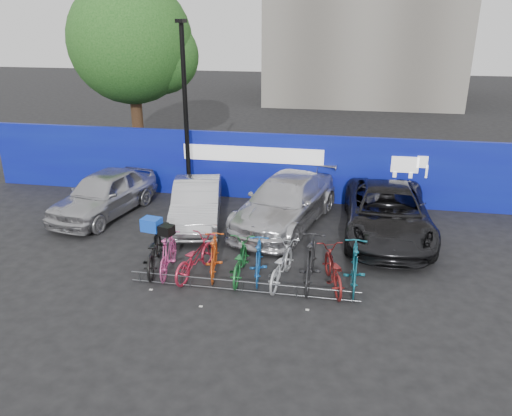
% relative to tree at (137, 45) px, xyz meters
% --- Properties ---
extents(ground, '(100.00, 100.00, 0.00)m').
position_rel_tree_xyz_m(ground, '(6.77, -10.06, -5.07)').
color(ground, black).
rests_on(ground, ground).
extents(hoarding, '(22.00, 0.18, 2.40)m').
position_rel_tree_xyz_m(hoarding, '(6.78, -4.06, -3.86)').
color(hoarding, '#0A0F96').
rests_on(hoarding, ground).
extents(tree, '(5.40, 5.20, 7.80)m').
position_rel_tree_xyz_m(tree, '(0.00, 0.00, 0.00)').
color(tree, '#382314').
rests_on(tree, ground).
extents(lamppost, '(0.25, 0.50, 6.11)m').
position_rel_tree_xyz_m(lamppost, '(3.57, -4.66, -1.80)').
color(lamppost, black).
rests_on(lamppost, ground).
extents(bike_rack, '(5.60, 0.03, 0.30)m').
position_rel_tree_xyz_m(bike_rack, '(6.77, -10.66, -4.91)').
color(bike_rack, '#595B60').
rests_on(bike_rack, ground).
extents(car_0, '(2.50, 4.58, 1.48)m').
position_rel_tree_xyz_m(car_0, '(1.26, -6.56, -4.33)').
color(car_0, '#AAAAAF').
rests_on(car_0, ground).
extents(car_1, '(2.30, 4.32, 1.35)m').
position_rel_tree_xyz_m(car_1, '(4.47, -6.66, -4.39)').
color(car_1, '#BABBBF').
rests_on(car_1, ground).
extents(car_2, '(3.40, 5.52, 1.49)m').
position_rel_tree_xyz_m(car_2, '(7.24, -6.27, -4.32)').
color(car_2, silver).
rests_on(car_2, ground).
extents(car_3, '(2.52, 5.33, 1.47)m').
position_rel_tree_xyz_m(car_3, '(10.33, -6.61, -4.33)').
color(car_3, black).
rests_on(car_3, ground).
extents(bike_0, '(1.15, 2.16, 1.08)m').
position_rel_tree_xyz_m(bike_0, '(4.26, -9.87, -4.53)').
color(bike_0, black).
rests_on(bike_0, ground).
extents(bike_1, '(0.70, 1.81, 1.06)m').
position_rel_tree_xyz_m(bike_1, '(4.70, -10.01, -4.54)').
color(bike_1, '#E44F9D').
rests_on(bike_1, ground).
extents(bike_2, '(1.08, 1.99, 0.99)m').
position_rel_tree_xyz_m(bike_2, '(5.42, -10.02, -4.57)').
color(bike_2, '#B0213B').
rests_on(bike_2, ground).
extents(bike_3, '(0.79, 1.77, 1.03)m').
position_rel_tree_xyz_m(bike_3, '(5.88, -9.88, -4.55)').
color(bike_3, '#D94F18').
rests_on(bike_3, ground).
extents(bike_4, '(0.71, 1.83, 0.95)m').
position_rel_tree_xyz_m(bike_4, '(6.55, -9.94, -4.60)').
color(bike_4, '#1C6D2E').
rests_on(bike_4, ground).
extents(bike_5, '(0.68, 1.74, 1.02)m').
position_rel_tree_xyz_m(bike_5, '(7.03, -9.89, -4.56)').
color(bike_5, '#1B5DB3').
rests_on(bike_5, ground).
extents(bike_6, '(0.91, 1.95, 0.99)m').
position_rel_tree_xyz_m(bike_6, '(7.61, -10.00, -4.58)').
color(bike_6, '#B7BABF').
rests_on(bike_6, ground).
extents(bike_7, '(0.63, 2.06, 1.23)m').
position_rel_tree_xyz_m(bike_7, '(8.33, -9.97, -4.45)').
color(bike_7, black).
rests_on(bike_7, ground).
extents(bike_8, '(1.07, 1.95, 0.97)m').
position_rel_tree_xyz_m(bike_8, '(8.87, -10.02, -4.58)').
color(bike_8, maroon).
rests_on(bike_8, ground).
extents(bike_9, '(0.55, 1.90, 1.14)m').
position_rel_tree_xyz_m(bike_9, '(9.38, -9.91, -4.50)').
color(bike_9, '#145F72').
rests_on(bike_9, ground).
extents(cargo_crate, '(0.52, 0.43, 0.33)m').
position_rel_tree_xyz_m(cargo_crate, '(4.26, -9.87, -3.83)').
color(cargo_crate, blue).
rests_on(cargo_crate, bike_0).
extents(cargo_topcase, '(0.41, 0.38, 0.25)m').
position_rel_tree_xyz_m(cargo_topcase, '(4.70, -10.01, -3.89)').
color(cargo_topcase, black).
rests_on(cargo_topcase, bike_1).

